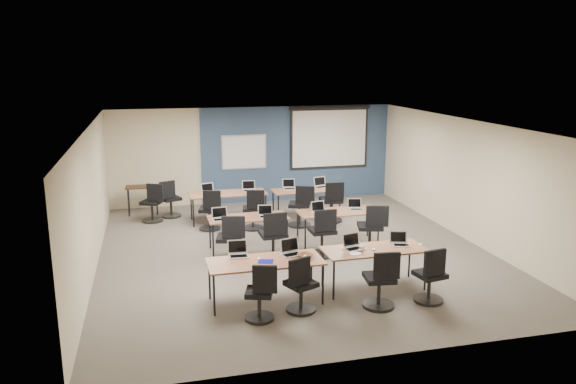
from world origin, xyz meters
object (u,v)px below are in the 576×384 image
object	(u,v)px
task_chair_2	(381,284)
task_chair_7	(371,232)
laptop_7	(356,207)
spare_chair_b	(153,206)
task_chair_1	(301,289)
laptop_4	(220,217)
task_chair_11	(332,205)
laptop_5	(266,214)
laptop_0	(238,252)
task_chair_8	(210,213)
training_table_mid_left	(248,219)
laptop_2	(353,245)
laptop_6	(319,210)
projector_screen	(329,134)
task_chair_5	(274,240)
task_chair_0	(261,297)
training_table_front_right	(374,251)
training_table_mid_right	(338,213)
laptop_10	(289,186)
utility_table	(142,190)
spare_chair_a	(170,202)
task_chair_9	(253,213)
task_chair_6	(323,236)
laptop_1	(291,251)
training_table_front_left	(265,263)
whiteboard	(244,152)
task_chair_3	(431,280)
training_table_back_left	(228,195)
laptop_11	(321,185)
task_chair_10	(301,209)
task_chair_4	(231,244)
training_table_back_right	(306,191)
laptop_8	(208,191)

from	to	relation	value
task_chair_2	task_chair_7	bearing A→B (deg)	77.87
laptop_7	spare_chair_b	bearing A→B (deg)	162.86
task_chair_1	laptop_4	distance (m)	3.32
task_chair_2	task_chair_11	world-z (taller)	task_chair_11
laptop_5	spare_chair_b	size ratio (longest dim) A/B	0.31
laptop_0	task_chair_8	size ratio (longest dim) A/B	0.34
training_table_mid_left	laptop_2	bearing A→B (deg)	-59.97
laptop_2	laptop_6	bearing A→B (deg)	72.87
projector_screen	task_chair_5	bearing A→B (deg)	-119.30
task_chair_0	spare_chair_b	distance (m)	6.24
laptop_4	task_chair_8	world-z (taller)	task_chair_8
training_table_front_right	training_table_mid_right	xyz separation A→B (m)	(0.20, 2.54, -0.00)
task_chair_5	task_chair_7	xyz separation A→B (m)	(2.12, 0.06, -0.00)
task_chair_1	laptop_10	world-z (taller)	laptop_10
task_chair_0	task_chair_1	distance (m)	0.69
laptop_2	task_chair_7	distance (m)	2.05
utility_table	spare_chair_a	world-z (taller)	spare_chair_a
laptop_5	spare_chair_a	bearing A→B (deg)	131.93
task_chair_9	laptop_10	world-z (taller)	task_chair_9
training_table_mid_left	task_chair_9	distance (m)	1.49
laptop_2	task_chair_2	size ratio (longest dim) A/B	0.34
training_table_front_right	task_chair_0	xyz separation A→B (m)	(-2.20, -0.80, -0.29)
laptop_10	task_chair_5	bearing A→B (deg)	-100.25
task_chair_6	utility_table	bearing A→B (deg)	129.27
laptop_4	laptop_10	size ratio (longest dim) A/B	1.01
laptop_1	laptop_6	bearing A→B (deg)	48.08
training_table_front_left	spare_chair_a	world-z (taller)	spare_chair_a
whiteboard	task_chair_3	bearing A→B (deg)	-76.08
training_table_mid_left	training_table_back_left	xyz separation A→B (m)	(-0.11, 2.29, 0.01)
laptop_5	task_chair_5	xyz separation A→B (m)	(-0.00, -0.75, -0.35)
projector_screen	spare_chair_b	bearing A→B (deg)	-164.63
task_chair_9	laptop_11	bearing A→B (deg)	36.41
whiteboard	task_chair_9	bearing A→B (deg)	-95.15
task_chair_10	task_chair_11	world-z (taller)	task_chair_11
task_chair_10	task_chair_4	bearing A→B (deg)	-112.51
laptop_5	task_chair_6	bearing A→B (deg)	-23.76
laptop_6	laptop_1	bearing A→B (deg)	-129.28
projector_screen	laptop_1	xyz separation A→B (m)	(-2.81, -6.57, -1.09)
training_table_back_right	task_chair_11	xyz separation A→B (m)	(0.50, -0.57, -0.25)
laptop_4	laptop_5	size ratio (longest dim) A/B	1.05
task_chair_9	spare_chair_a	world-z (taller)	task_chair_9
laptop_8	spare_chair_b	xyz separation A→B (m)	(-1.35, 0.30, -0.38)
training_table_back_left	whiteboard	bearing A→B (deg)	67.14
laptop_7	task_chair_1	bearing A→B (deg)	-109.33
task_chair_9	task_chair_5	bearing A→B (deg)	-79.16
laptop_10	task_chair_10	distance (m)	1.04
training_table_front_left	task_chair_5	bearing A→B (deg)	73.08
task_chair_3	laptop_6	size ratio (longest dim) A/B	3.05
laptop_2	laptop_5	world-z (taller)	laptop_2
task_chair_0	laptop_5	xyz separation A→B (m)	(0.77, 3.30, 0.40)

